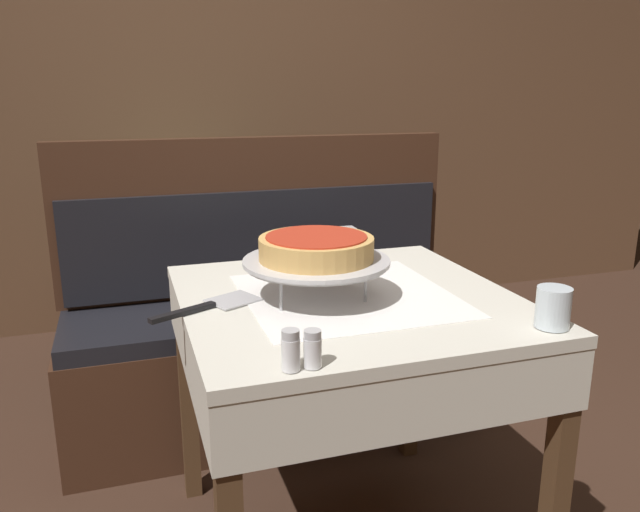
% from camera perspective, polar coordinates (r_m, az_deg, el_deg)
% --- Properties ---
extents(dining_table_front, '(0.84, 0.84, 0.77)m').
position_cam_1_polar(dining_table_front, '(1.65, 2.51, -7.11)').
color(dining_table_front, beige).
rests_on(dining_table_front, ground_plane).
extents(dining_table_rear, '(0.66, 0.66, 0.76)m').
position_cam_1_polar(dining_table_rear, '(3.10, -11.33, 3.05)').
color(dining_table_rear, '#1E6B33').
rests_on(dining_table_rear, ground_plane).
extents(booth_bench, '(1.52, 0.46, 1.10)m').
position_cam_1_polar(booth_bench, '(2.43, -4.57, -7.81)').
color(booth_bench, '#3D2316').
rests_on(booth_bench, ground_plane).
extents(back_wall_panel, '(6.00, 0.04, 2.40)m').
position_cam_1_polar(back_wall_panel, '(3.53, -9.41, 13.53)').
color(back_wall_panel, brown).
rests_on(back_wall_panel, ground_plane).
extents(pizza_pan_stand, '(0.37, 0.37, 0.10)m').
position_cam_1_polar(pizza_pan_stand, '(1.56, -0.34, -0.63)').
color(pizza_pan_stand, '#ADADB2').
rests_on(pizza_pan_stand, dining_table_front).
extents(deep_dish_pizza, '(0.29, 0.29, 0.06)m').
position_cam_1_polar(deep_dish_pizza, '(1.55, -0.34, 0.80)').
color(deep_dish_pizza, tan).
rests_on(deep_dish_pizza, pizza_pan_stand).
extents(pizza_server, '(0.29, 0.18, 0.01)m').
position_cam_1_polar(pizza_server, '(1.54, -9.98, -4.49)').
color(pizza_server, '#BCBCC1').
rests_on(pizza_server, dining_table_front).
extents(water_glass_near, '(0.08, 0.08, 0.09)m').
position_cam_1_polar(water_glass_near, '(1.48, 20.54, -4.42)').
color(water_glass_near, silver).
rests_on(water_glass_near, dining_table_front).
extents(salt_shaker, '(0.04, 0.04, 0.08)m').
position_cam_1_polar(salt_shaker, '(1.18, -2.70, -8.61)').
color(salt_shaker, silver).
rests_on(salt_shaker, dining_table_front).
extents(pepper_shaker, '(0.04, 0.04, 0.07)m').
position_cam_1_polar(pepper_shaker, '(1.19, -0.68, -8.49)').
color(pepper_shaker, silver).
rests_on(pepper_shaker, dining_table_front).
extents(napkin_holder, '(0.10, 0.05, 0.09)m').
position_cam_1_polar(napkin_holder, '(1.97, 1.80, 1.30)').
color(napkin_holder, '#B2B2B7').
rests_on(napkin_holder, dining_table_front).
extents(condiment_caddy, '(0.15, 0.15, 0.18)m').
position_cam_1_polar(condiment_caddy, '(3.12, -10.39, 6.06)').
color(condiment_caddy, black).
rests_on(condiment_caddy, dining_table_rear).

